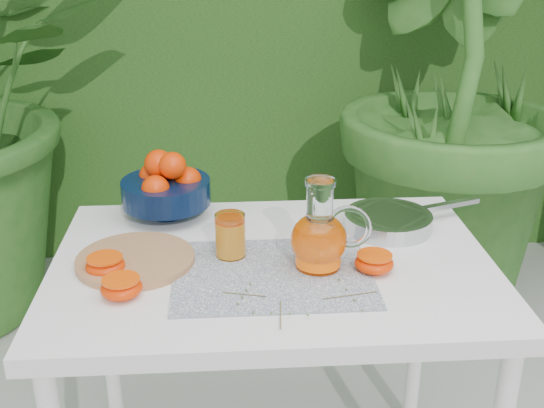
{
  "coord_description": "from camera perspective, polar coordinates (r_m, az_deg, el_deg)",
  "views": [
    {
      "loc": [
        -0.01,
        -1.31,
        1.47
      ],
      "look_at": [
        0.09,
        0.08,
        0.88
      ],
      "focal_mm": 45.0,
      "sensor_mm": 36.0,
      "label": 1
    }
  ],
  "objects": [
    {
      "name": "juice_pitcher",
      "position": [
        1.49,
        4.03,
        -2.8
      ],
      "size": [
        0.19,
        0.16,
        0.21
      ],
      "color": "white",
      "rests_on": "white_table"
    },
    {
      "name": "placemat",
      "position": [
        1.49,
        0.04,
        -5.83
      ],
      "size": [
        0.43,
        0.34,
        0.0
      ],
      "primitive_type": "cube",
      "rotation": [
        0.0,
        0.0,
        0.0
      ],
      "color": "#0B1942",
      "rests_on": "white_table"
    },
    {
      "name": "saute_pan",
      "position": [
        1.73,
        9.78,
        -1.35
      ],
      "size": [
        0.4,
        0.28,
        0.04
      ],
      "color": "#AFB0B3",
      "rests_on": "white_table"
    },
    {
      "name": "fruit_bowl",
      "position": [
        1.77,
        -8.82,
        1.48
      ],
      "size": [
        0.3,
        0.3,
        0.18
      ],
      "color": "black",
      "rests_on": "white_table"
    },
    {
      "name": "white_table",
      "position": [
        1.59,
        0.05,
        -7.31
      ],
      "size": [
        1.0,
        0.7,
        0.75
      ],
      "color": "white",
      "rests_on": "ground"
    },
    {
      "name": "thyme_sprigs",
      "position": [
        1.39,
        1.87,
        -8.07
      ],
      "size": [
        0.32,
        0.18,
        0.01
      ],
      "color": "brown",
      "rests_on": "white_table"
    },
    {
      "name": "orange_halves",
      "position": [
        1.47,
        -5.85,
        -5.62
      ],
      "size": [
        0.69,
        0.2,
        0.04
      ],
      "color": "#E43902",
      "rests_on": "white_table"
    },
    {
      "name": "cutting_board",
      "position": [
        1.57,
        -11.35,
        -4.61
      ],
      "size": [
        0.32,
        0.32,
        0.02
      ],
      "primitive_type": "cylinder",
      "rotation": [
        0.0,
        0.0,
        -0.23
      ],
      "color": "#A9784C",
      "rests_on": "white_table"
    },
    {
      "name": "juice_tumbler",
      "position": [
        1.55,
        -3.51,
        -2.7
      ],
      "size": [
        0.08,
        0.08,
        0.1
      ],
      "color": "white",
      "rests_on": "white_table"
    },
    {
      "name": "potted_plant_right",
      "position": [
        2.62,
        14.23,
        10.39
      ],
      "size": [
        2.16,
        2.16,
        1.87
      ],
      "primitive_type": "imported",
      "rotation": [
        0.0,
        0.0,
        1.74
      ],
      "color": "#295E20",
      "rests_on": "ground"
    }
  ]
}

